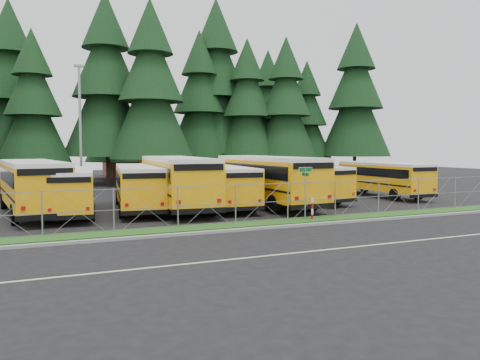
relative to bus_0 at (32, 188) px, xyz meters
name	(u,v)px	position (x,y,z in m)	size (l,w,h in m)	color
ground	(295,216)	(13.48, -6.30, -1.54)	(120.00, 120.00, 0.00)	black
curb	(326,223)	(13.48, -9.40, -1.48)	(50.00, 0.25, 0.12)	gray
grass_verge	(311,220)	(13.48, -8.00, -1.51)	(50.00, 1.40, 0.06)	#194814
road_lane_line	(394,243)	(13.48, -14.30, -1.53)	(50.00, 0.12, 0.01)	beige
chainlink_fence	(304,200)	(13.48, -7.30, -0.54)	(44.00, 0.10, 2.00)	gray
brick_building	(188,153)	(19.48, 33.70, 1.46)	(22.00, 10.00, 6.00)	brown
bus_0	(32,188)	(0.00, 0.00, 0.00)	(2.77, 11.75, 3.08)	#F99A07
bus_1	(72,192)	(2.11, -0.84, -0.23)	(2.36, 9.99, 2.62)	#F99A07
bus_2	(138,188)	(5.89, -0.50, -0.17)	(2.46, 10.43, 2.73)	#F99A07
bus_3	(176,183)	(8.17, -0.80, 0.08)	(2.92, 12.35, 3.24)	#F99A07
bus_4	(221,187)	(11.05, -1.12, -0.21)	(2.39, 10.13, 2.66)	#F99A07
bus_5	(265,181)	(14.00, -1.48, 0.08)	(2.92, 12.37, 3.24)	#F99A07
bus_6	(299,183)	(17.38, -0.09, -0.25)	(2.32, 9.81, 2.57)	#F99A07
bus_east	(380,180)	(24.80, 0.16, -0.20)	(2.41, 10.19, 2.67)	#F99A07
street_sign	(305,182)	(13.13, -7.98, 0.49)	(0.84, 0.55, 2.81)	gray
striped_bollard	(312,209)	(13.63, -7.88, -0.94)	(0.11, 0.11, 1.20)	#B20C0C
light_standard	(80,126)	(3.39, 9.19, 3.96)	(0.70, 0.35, 10.14)	gray
conifer_2	(33,108)	(0.02, 20.00, 6.02)	(6.84, 6.84, 15.12)	black
conifer_3	(107,88)	(7.03, 21.55, 8.40)	(8.99, 8.99, 19.89)	black
conifer_4	(151,93)	(10.74, 17.44, 7.69)	(8.35, 8.35, 18.46)	black
conifer_5	(200,106)	(17.47, 22.48, 7.03)	(7.76, 7.76, 17.15)	black
conifer_6	(247,110)	(22.31, 20.02, 6.54)	(7.31, 7.31, 16.17)	black
conifer_7	(286,109)	(26.45, 18.47, 6.66)	(7.41, 7.41, 16.40)	black
conifer_8	(306,120)	(30.88, 21.21, 5.70)	(6.55, 6.55, 14.48)	black
conifer_9	(356,101)	(35.82, 18.04, 7.87)	(8.51, 8.51, 18.82)	black
conifer_10	(11,92)	(-2.08, 24.76, 7.95)	(8.58, 8.58, 18.99)	black
conifer_11	(112,120)	(8.56, 29.43, 5.56)	(6.42, 6.42, 14.21)	black
conifer_12	(216,90)	(19.97, 23.78, 9.15)	(9.67, 9.67, 21.38)	black
conifer_13	(268,113)	(28.63, 27.39, 6.85)	(7.58, 7.58, 16.77)	black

